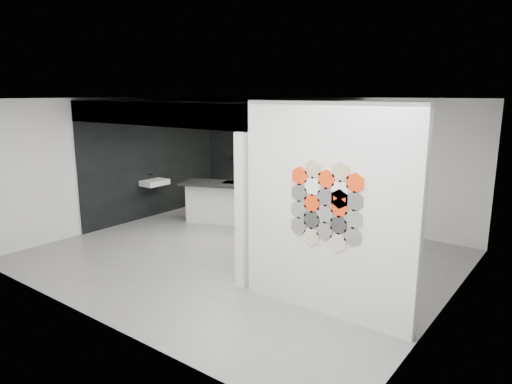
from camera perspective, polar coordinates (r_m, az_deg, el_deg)
The scene contains 17 objects.
floor at distance 8.36m, azimuth -1.80°, elevation -8.02°, with size 7.00×6.00×0.01m, color slate.
partition_panel at distance 5.96m, azimuth 8.83°, elevation -2.40°, with size 2.45×0.15×2.80m, color silver.
bay_clad_back at distance 11.14m, azimuth 2.52°, elevation 3.39°, with size 4.40×0.04×2.35m, color black.
bay_clad_left at distance 11.13m, azimuth -12.63°, elevation 3.10°, with size 0.04×4.00×2.35m, color black.
bulkhead at distance 9.45m, azimuth -4.29°, elevation 10.16°, with size 4.40×4.00×0.40m, color silver.
corner_column at distance 6.77m, azimuth -1.76°, elevation -2.45°, with size 0.16×0.16×2.35m, color silver.
fascia_beam at distance 8.11m, azimuth -13.40°, elevation 9.51°, with size 4.40×0.16×0.40m, color silver.
wall_basin at distance 10.89m, azimuth -12.56°, elevation 1.16°, with size 0.40×0.60×0.12m, color silver.
display_shelf at distance 10.97m, azimuth 2.65°, elevation 3.92°, with size 3.00×0.15×0.04m, color black.
kitchen_island at distance 10.39m, azimuth -4.28°, elevation -1.21°, with size 1.91×1.37×1.41m.
stockpot at distance 11.61m, azimuth -1.83°, elevation 4.88°, with size 0.19×0.19×0.16m, color black.
kettle at distance 10.44m, azimuth 7.12°, elevation 3.96°, with size 0.19×0.19×0.16m, color black.
glass_bowl at distance 10.27m, azimuth 8.89°, elevation 3.63°, with size 0.15×0.15×0.11m, color gray.
glass_vase at distance 10.27m, azimuth 8.89°, elevation 3.67°, with size 0.09×0.09×0.12m, color gray.
bottle_dark at distance 11.05m, azimuth 2.00°, elevation 4.51°, with size 0.06×0.06×0.16m, color black.
utensil_cup at distance 11.54m, azimuth -1.38°, elevation 4.70°, with size 0.08×0.08×0.10m, color black.
hex_tile_cluster at distance 5.85m, azimuth 8.75°, elevation -1.63°, with size 1.04×0.02×1.16m.
Camera 1 is at (4.93, -6.10, 2.90)m, focal length 32.00 mm.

